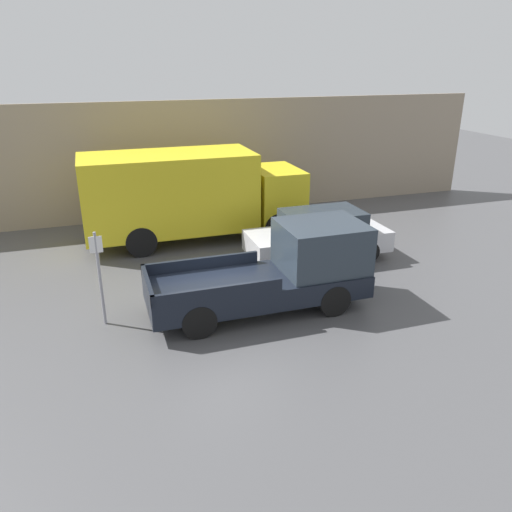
{
  "coord_description": "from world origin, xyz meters",
  "views": [
    {
      "loc": [
        -2.8,
        -11.38,
        6.1
      ],
      "look_at": [
        1.16,
        0.61,
        1.09
      ],
      "focal_mm": 35.0,
      "sensor_mm": 36.0,
      "label": 1
    }
  ],
  "objects_px": {
    "car": "(319,235)",
    "newspaper_box": "(217,202)",
    "pickup_truck": "(282,271)",
    "delivery_truck": "(188,193)",
    "parking_sign": "(99,274)"
  },
  "relations": [
    {
      "from": "car",
      "to": "delivery_truck",
      "type": "height_order",
      "value": "delivery_truck"
    },
    {
      "from": "delivery_truck",
      "to": "newspaper_box",
      "type": "relative_size",
      "value": 7.74
    },
    {
      "from": "parking_sign",
      "to": "newspaper_box",
      "type": "bearing_deg",
      "value": 59.12
    },
    {
      "from": "delivery_truck",
      "to": "car",
      "type": "bearing_deg",
      "value": -41.51
    },
    {
      "from": "car",
      "to": "newspaper_box",
      "type": "xyz_separation_m",
      "value": [
        -1.9,
        5.94,
        -0.32
      ]
    },
    {
      "from": "pickup_truck",
      "to": "parking_sign",
      "type": "bearing_deg",
      "value": 173.82
    },
    {
      "from": "pickup_truck",
      "to": "delivery_truck",
      "type": "distance_m",
      "value": 6.12
    },
    {
      "from": "pickup_truck",
      "to": "newspaper_box",
      "type": "bearing_deg",
      "value": 87.1
    },
    {
      "from": "car",
      "to": "delivery_truck",
      "type": "bearing_deg",
      "value": 138.49
    },
    {
      "from": "parking_sign",
      "to": "newspaper_box",
      "type": "distance_m",
      "value": 9.62
    },
    {
      "from": "newspaper_box",
      "to": "pickup_truck",
      "type": "bearing_deg",
      "value": -92.9
    },
    {
      "from": "pickup_truck",
      "to": "delivery_truck",
      "type": "height_order",
      "value": "delivery_truck"
    },
    {
      "from": "delivery_truck",
      "to": "parking_sign",
      "type": "height_order",
      "value": "delivery_truck"
    },
    {
      "from": "pickup_truck",
      "to": "parking_sign",
      "type": "xyz_separation_m",
      "value": [
        -4.48,
        0.49,
        0.33
      ]
    },
    {
      "from": "car",
      "to": "newspaper_box",
      "type": "relative_size",
      "value": 4.6
    }
  ]
}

